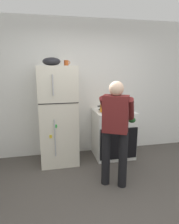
{
  "coord_description": "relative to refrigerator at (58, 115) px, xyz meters",
  "views": [
    {
      "loc": [
        -0.73,
        -2.03,
        1.8
      ],
      "look_at": [
        -0.01,
        1.32,
        1.0
      ],
      "focal_mm": 31.67,
      "sensor_mm": 36.0,
      "label": 1
    }
  ],
  "objects": [
    {
      "name": "kitchen_wall_back",
      "position": [
        0.55,
        0.38,
        0.45
      ],
      "size": [
        6.0,
        0.1,
        2.7
      ],
      "primitive_type": "cube",
      "color": "white",
      "rests_on": "ground"
    },
    {
      "name": "refrigerator",
      "position": [
        0.0,
        0.0,
        0.0
      ],
      "size": [
        0.68,
        0.72,
        1.81
      ],
      "color": "silver",
      "rests_on": "ground"
    },
    {
      "name": "person_cook",
      "position": [
        0.78,
        -0.97,
        0.05
      ],
      "size": [
        0.66,
        0.71,
        1.6
      ],
      "color": "black",
      "rests_on": "ground"
    },
    {
      "name": "mixing_bowl",
      "position": [
        -0.08,
        0.0,
        0.97
      ],
      "size": [
        0.31,
        0.31,
        0.14
      ],
      "primitive_type": "ellipsoid",
      "color": "black",
      "rests_on": "refrigerator"
    },
    {
      "name": "stove_range",
      "position": [
        1.09,
        -0.01,
        -0.44
      ],
      "size": [
        0.76,
        0.67,
        0.95
      ],
      "color": "white",
      "rests_on": "ground"
    },
    {
      "name": "red_pot",
      "position": [
        0.93,
        -0.05,
        0.11
      ],
      "size": [
        0.36,
        0.26,
        0.13
      ],
      "color": "orange",
      "rests_on": "stove_range"
    },
    {
      "name": "pepper_mill",
      "position": [
        1.39,
        0.2,
        0.14
      ],
      "size": [
        0.05,
        0.05,
        0.2
      ],
      "primitive_type": "cylinder",
      "color": "brown",
      "rests_on": "stove_range"
    },
    {
      "name": "ground",
      "position": [
        0.55,
        -1.57,
        -0.9
      ],
      "size": [
        8.0,
        8.0,
        0.0
      ],
      "primitive_type": "plane",
      "color": "#4C4742"
    },
    {
      "name": "coffee_mug",
      "position": [
        0.18,
        0.05,
        0.95
      ],
      "size": [
        0.11,
        0.08,
        0.1
      ],
      "color": "#B24C1E",
      "rests_on": "refrigerator"
    }
  ]
}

